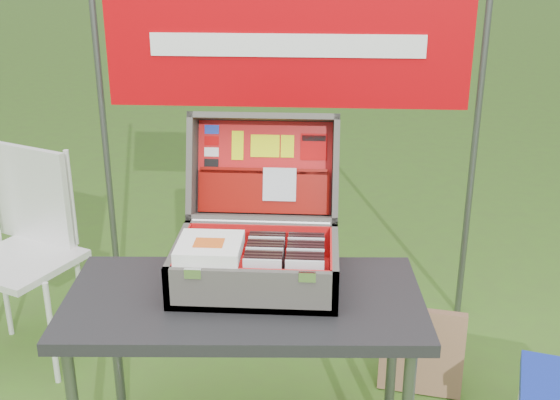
# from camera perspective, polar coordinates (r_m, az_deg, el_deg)

# --- Properties ---
(table) EXTENTS (1.15, 0.62, 0.70)m
(table) POSITION_cam_1_polar(r_m,az_deg,el_deg) (2.40, -2.78, -15.09)
(table) COLOR #2B2B2D
(table) RESTS_ON ground
(table_top) EXTENTS (1.15, 0.62, 0.04)m
(table_top) POSITION_cam_1_polar(r_m,az_deg,el_deg) (2.23, -2.93, -8.24)
(table_top) COLOR #2B2B2D
(table_top) RESTS_ON ground
(table_leg_bl) EXTENTS (0.04, 0.04, 0.66)m
(table_leg_bl) POSITION_cam_1_polar(r_m,az_deg,el_deg) (2.69, -13.12, -11.91)
(table_leg_bl) COLOR #59595B
(table_leg_bl) RESTS_ON ground
(table_leg_br) EXTENTS (0.04, 0.04, 0.66)m
(table_leg_br) POSITION_cam_1_polar(r_m,az_deg,el_deg) (2.60, 9.07, -12.84)
(table_leg_br) COLOR #59595B
(table_leg_br) RESTS_ON ground
(suitcase) EXTENTS (0.52, 0.53, 0.47)m
(suitcase) POSITION_cam_1_polar(r_m,az_deg,el_deg) (2.23, -1.87, -0.81)
(suitcase) COLOR #615E56
(suitcase) RESTS_ON table
(suitcase_base_bottom) EXTENTS (0.52, 0.37, 0.02)m
(suitcase_base_bottom) POSITION_cam_1_polar(r_m,az_deg,el_deg) (2.28, -1.94, -6.66)
(suitcase_base_bottom) COLOR #615E56
(suitcase_base_bottom) RESTS_ON table_top
(suitcase_base_wall_front) EXTENTS (0.52, 0.02, 0.14)m
(suitcase_base_wall_front) POSITION_cam_1_polar(r_m,az_deg,el_deg) (2.09, -2.42, -7.46)
(suitcase_base_wall_front) COLOR #615E56
(suitcase_base_wall_front) RESTS_ON table_top
(suitcase_base_wall_back) EXTENTS (0.52, 0.02, 0.14)m
(suitcase_base_wall_back) POSITION_cam_1_polar(r_m,az_deg,el_deg) (2.41, -1.56, -3.45)
(suitcase_base_wall_back) COLOR #615E56
(suitcase_base_wall_back) RESTS_ON table_top
(suitcase_base_wall_left) EXTENTS (0.02, 0.37, 0.14)m
(suitcase_base_wall_left) POSITION_cam_1_polar(r_m,az_deg,el_deg) (2.28, -8.26, -5.08)
(suitcase_base_wall_left) COLOR #615E56
(suitcase_base_wall_left) RESTS_ON table_top
(suitcase_base_wall_right) EXTENTS (0.02, 0.37, 0.14)m
(suitcase_base_wall_right) POSITION_cam_1_polar(r_m,az_deg,el_deg) (2.24, 4.47, -5.48)
(suitcase_base_wall_right) COLOR #615E56
(suitcase_base_wall_right) RESTS_ON table_top
(suitcase_liner_floor) EXTENTS (0.48, 0.33, 0.01)m
(suitcase_liner_floor) POSITION_cam_1_polar(r_m,az_deg,el_deg) (2.27, -1.94, -6.36)
(suitcase_liner_floor) COLOR red
(suitcase_liner_floor) RESTS_ON suitcase_base_bottom
(suitcase_latch_left) EXTENTS (0.05, 0.01, 0.03)m
(suitcase_latch_left) POSITION_cam_1_polar(r_m,az_deg,el_deg) (2.08, -7.11, -5.95)
(suitcase_latch_left) COLOR silver
(suitcase_latch_left) RESTS_ON suitcase_base_wall_front
(suitcase_latch_right) EXTENTS (0.05, 0.01, 0.03)m
(suitcase_latch_right) POSITION_cam_1_polar(r_m,az_deg,el_deg) (2.05, 2.23, -6.27)
(suitcase_latch_right) COLOR silver
(suitcase_latch_right) RESTS_ON suitcase_base_wall_front
(suitcase_hinge) EXTENTS (0.47, 0.02, 0.02)m
(suitcase_hinge) POSITION_cam_1_polar(r_m,az_deg,el_deg) (2.39, -1.55, -1.82)
(suitcase_hinge) COLOR silver
(suitcase_hinge) RESTS_ON suitcase_base_wall_back
(suitcase_lid_back) EXTENTS (0.52, 0.14, 0.36)m
(suitcase_lid_back) POSITION_cam_1_polar(r_m,az_deg,el_deg) (2.51, -1.22, 2.67)
(suitcase_lid_back) COLOR #615E56
(suitcase_lid_back) RESTS_ON suitcase_base_wall_back
(suitcase_lid_rim_far) EXTENTS (0.52, 0.14, 0.06)m
(suitcase_lid_rim_far) POSITION_cam_1_polar(r_m,az_deg,el_deg) (2.45, -1.25, 6.78)
(suitcase_lid_rim_far) COLOR #615E56
(suitcase_lid_rim_far) RESTS_ON suitcase_lid_back
(suitcase_lid_rim_near) EXTENTS (0.52, 0.14, 0.06)m
(suitcase_lid_rim_near) POSITION_cam_1_polar(r_m,az_deg,el_deg) (2.46, -1.41, -1.45)
(suitcase_lid_rim_near) COLOR #615E56
(suitcase_lid_rim_near) RESTS_ON suitcase_lid_back
(suitcase_lid_rim_left) EXTENTS (0.02, 0.25, 0.40)m
(suitcase_lid_rim_left) POSITION_cam_1_polar(r_m,az_deg,el_deg) (2.48, -7.11, 2.76)
(suitcase_lid_rim_left) COLOR #615E56
(suitcase_lid_rim_left) RESTS_ON suitcase_lid_back
(suitcase_lid_rim_right) EXTENTS (0.02, 0.25, 0.40)m
(suitcase_lid_rim_right) POSITION_cam_1_polar(r_m,az_deg,el_deg) (2.44, 4.55, 2.54)
(suitcase_lid_rim_right) COLOR #615E56
(suitcase_lid_rim_right) RESTS_ON suitcase_lid_back
(suitcase_lid_liner) EXTENTS (0.48, 0.11, 0.31)m
(suitcase_lid_liner) POSITION_cam_1_polar(r_m,az_deg,el_deg) (2.49, -1.24, 2.67)
(suitcase_lid_liner) COLOR red
(suitcase_lid_liner) RESTS_ON suitcase_lid_back
(suitcase_liner_wall_front) EXTENTS (0.48, 0.01, 0.12)m
(suitcase_liner_wall_front) POSITION_cam_1_polar(r_m,az_deg,el_deg) (2.10, -2.39, -7.04)
(suitcase_liner_wall_front) COLOR red
(suitcase_liner_wall_front) RESTS_ON suitcase_base_bottom
(suitcase_liner_wall_back) EXTENTS (0.48, 0.01, 0.12)m
(suitcase_liner_wall_back) POSITION_cam_1_polar(r_m,az_deg,el_deg) (2.39, -1.59, -3.36)
(suitcase_liner_wall_back) COLOR red
(suitcase_liner_wall_back) RESTS_ON suitcase_base_bottom
(suitcase_liner_wall_left) EXTENTS (0.01, 0.33, 0.12)m
(suitcase_liner_wall_left) POSITION_cam_1_polar(r_m,az_deg,el_deg) (2.28, -7.94, -4.87)
(suitcase_liner_wall_left) COLOR red
(suitcase_liner_wall_left) RESTS_ON suitcase_base_bottom
(suitcase_liner_wall_right) EXTENTS (0.01, 0.33, 0.12)m
(suitcase_liner_wall_right) POSITION_cam_1_polar(r_m,az_deg,el_deg) (2.23, 4.14, -5.24)
(suitcase_liner_wall_right) COLOR red
(suitcase_liner_wall_right) RESTS_ON suitcase_base_bottom
(suitcase_lid_pocket) EXTENTS (0.46, 0.08, 0.15)m
(suitcase_lid_pocket) POSITION_cam_1_polar(r_m,az_deg,el_deg) (2.48, -1.32, 0.67)
(suitcase_lid_pocket) COLOR #790702
(suitcase_lid_pocket) RESTS_ON suitcase_lid_liner
(suitcase_pocket_edge) EXTENTS (0.45, 0.03, 0.03)m
(suitcase_pocket_edge) POSITION_cam_1_polar(r_m,az_deg,el_deg) (2.47, -1.29, 2.39)
(suitcase_pocket_edge) COLOR #790702
(suitcase_pocket_edge) RESTS_ON suitcase_lid_pocket
(suitcase_pocket_cd) EXTENTS (0.12, 0.05, 0.11)m
(suitcase_pocket_cd) POSITION_cam_1_polar(r_m,az_deg,el_deg) (2.45, -0.04, 1.28)
(suitcase_pocket_cd) COLOR silver
(suitcase_pocket_cd) RESTS_ON suitcase_lid_pocket
(lid_sticker_cc_a) EXTENTS (0.05, 0.01, 0.03)m
(lid_sticker_cc_a) POSITION_cam_1_polar(r_m,az_deg,el_deg) (2.51, -5.56, 5.73)
(lid_sticker_cc_a) COLOR #1933B2
(lid_sticker_cc_a) RESTS_ON suitcase_lid_liner
(lid_sticker_cc_b) EXTENTS (0.05, 0.01, 0.03)m
(lid_sticker_cc_b) POSITION_cam_1_polar(r_m,az_deg,el_deg) (2.51, -5.58, 4.82)
(lid_sticker_cc_b) COLOR #B20001
(lid_sticker_cc_b) RESTS_ON suitcase_lid_liner
(lid_sticker_cc_c) EXTENTS (0.05, 0.01, 0.03)m
(lid_sticker_cc_c) POSITION_cam_1_polar(r_m,az_deg,el_deg) (2.51, -5.59, 3.91)
(lid_sticker_cc_c) COLOR white
(lid_sticker_cc_c) RESTS_ON suitcase_lid_liner
(lid_sticker_cc_d) EXTENTS (0.05, 0.01, 0.03)m
(lid_sticker_cc_d) POSITION_cam_1_polar(r_m,az_deg,el_deg) (2.51, -5.60, 2.99)
(lid_sticker_cc_d) COLOR black
(lid_sticker_cc_d) RESTS_ON suitcase_lid_liner
(lid_card_neon_tall) EXTENTS (0.04, 0.03, 0.10)m
(lid_card_neon_tall) POSITION_cam_1_polar(r_m,az_deg,el_deg) (2.50, -3.46, 4.45)
(lid_card_neon_tall) COLOR #DDF205
(lid_card_neon_tall) RESTS_ON suitcase_lid_liner
(lid_card_neon_main) EXTENTS (0.10, 0.03, 0.08)m
(lid_card_neon_main) POSITION_cam_1_polar(r_m,az_deg,el_deg) (2.49, -1.22, 4.42)
(lid_card_neon_main) COLOR #DDF205
(lid_card_neon_main) RESTS_ON suitcase_lid_liner
(lid_card_neon_small) EXTENTS (0.05, 0.03, 0.08)m
(lid_card_neon_small) POSITION_cam_1_polar(r_m,az_deg,el_deg) (2.48, 0.61, 4.38)
(lid_card_neon_small) COLOR #DDF205
(lid_card_neon_small) RESTS_ON suitcase_lid_liner
(lid_sticker_band) EXTENTS (0.09, 0.03, 0.09)m
(lid_sticker_band) POSITION_cam_1_polar(r_m,az_deg,el_deg) (2.48, 2.76, 4.34)
(lid_sticker_band) COLOR #B20001
(lid_sticker_band) RESTS_ON suitcase_lid_liner
(lid_sticker_band_bar) EXTENTS (0.08, 0.01, 0.02)m
(lid_sticker_band_bar) POSITION_cam_1_polar(r_m,az_deg,el_deg) (2.48, 2.78, 5.03)
(lid_sticker_band_bar) COLOR black
(lid_sticker_band_bar) RESTS_ON suitcase_lid_liner
(cd_left_0) EXTENTS (0.12, 0.01, 0.13)m
(cd_left_0) POSITION_cam_1_polar(r_m,az_deg,el_deg) (2.11, -1.45, -6.49)
(cd_left_0) COLOR silver
(cd_left_0) RESTS_ON suitcase_liner_floor
(cd_left_1) EXTENTS (0.12, 0.01, 0.13)m
(cd_left_1) POSITION_cam_1_polar(r_m,az_deg,el_deg) (2.13, -1.40, -6.23)
(cd_left_1) COLOR black
(cd_left_1) RESTS_ON suitcase_liner_floor
(cd_left_2) EXTENTS (0.12, 0.01, 0.13)m
(cd_left_2) POSITION_cam_1_polar(r_m,az_deg,el_deg) (2.15, -1.35, -5.98)
(cd_left_2) COLOR black
(cd_left_2) RESTS_ON suitcase_liner_floor
(cd_left_3) EXTENTS (0.12, 0.01, 0.13)m
(cd_left_3) POSITION_cam_1_polar(r_m,az_deg,el_deg) (2.16, -1.30, -5.74)
(cd_left_3) COLOR black
(cd_left_3) RESTS_ON suitcase_liner_floor
(cd_left_4) EXTENTS (0.12, 0.01, 0.13)m
(cd_left_4) POSITION_cam_1_polar(r_m,az_deg,el_deg) (2.18, -1.26, -5.49)
(cd_left_4) COLOR silver
(cd_left_4) RESTS_ON suitcase_liner_floor
(cd_left_5) EXTENTS (0.12, 0.01, 0.13)m
(cd_left_5) POSITION_cam_1_polar(r_m,az_deg,el_deg) (2.20, -1.21, -5.25)
(cd_left_5) COLOR black
(cd_left_5) RESTS_ON suitcase_liner_floor
(cd_left_6) EXTENTS (0.12, 0.01, 0.13)m
(cd_left_6) POSITION_cam_1_polar(r_m,az_deg,el_deg) (2.22, -1.17, -5.02)
(cd_left_6) COLOR black
(cd_left_6) RESTS_ON suitcase_liner_floor
(cd_left_7) EXTENTS (0.12, 0.01, 0.13)m
(cd_left_7) POSITION_cam_1_polar(r_m,az_deg,el_deg) (2.24, -1.13, -4.79)
(cd_left_7) COLOR black
(cd_left_7) RESTS_ON suitcase_liner_floor
(cd_left_8) EXTENTS (0.12, 0.01, 0.13)m
(cd_left_8) POSITION_cam_1_polar(r_m,az_deg,el_deg) (2.26, -1.08, -4.56)
(cd_left_8) COLOR silver
(cd_left_8) RESTS_ON suitcase_liner_floor
(cd_left_9) EXTENTS (0.12, 0.01, 0.13)m
(cd_left_9) POSITION_cam_1_polar(r_m,az_deg,el_deg) (2.27, -1.04, -4.34)
(cd_left_9) COLOR black
(cd_left_9) RESTS_ON suitcase_liner_floor
(cd_left_10) EXTENTS (0.12, 0.01, 0.13)m
(cd_left_10) POSITION_cam_1_polar(r_m,az_deg,el_deg) (2.29, -1.00, -4.12)
(cd_left_10) COLOR black
(cd_left_10) RESTS_ON suitcase_liner_floor
(cd_right_0) EXTENTS (0.12, 0.01, 0.13)m
(cd_right_0) POSITION_cam_1_polar(r_m,az_deg,el_deg) (2.10, 1.99, -6.59)
(cd_right_0) COLOR silver
(cd_right_0) RESTS_ON suitcase_liner_floor
(cd_right_1) EXTENTS (0.12, 0.01, 0.13)m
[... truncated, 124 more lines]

